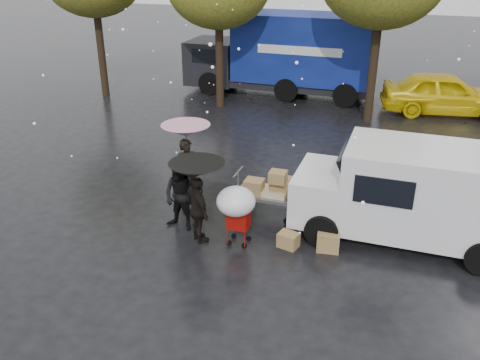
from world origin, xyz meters
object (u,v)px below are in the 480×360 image
(vendor_cart, at_px, (270,189))
(yellow_taxi, at_px, (445,93))
(white_van, at_px, (414,193))
(person_pink, at_px, (188,172))
(blue_truck, at_px, (286,55))
(person_black, at_px, (198,210))
(shopping_cart, at_px, (236,204))

(vendor_cart, distance_m, yellow_taxi, 11.11)
(white_van, xyz_separation_m, yellow_taxi, (0.88, 10.33, -0.34))
(person_pink, height_order, white_van, white_van)
(vendor_cart, bearing_deg, blue_truck, 102.55)
(vendor_cart, xyz_separation_m, white_van, (3.29, -0.03, 0.43))
(person_black, distance_m, blue_truck, 12.87)
(shopping_cart, xyz_separation_m, blue_truck, (-2.18, 12.72, 0.69))
(person_black, relative_size, vendor_cart, 1.03)
(white_van, bearing_deg, shopping_cart, -155.66)
(white_van, bearing_deg, yellow_taxi, 85.13)
(shopping_cart, relative_size, blue_truck, 0.18)
(yellow_taxi, bearing_deg, person_black, 146.04)
(vendor_cart, height_order, shopping_cart, shopping_cart)
(person_black, xyz_separation_m, vendor_cart, (1.17, 1.70, -0.06))
(person_black, relative_size, yellow_taxi, 0.33)
(person_pink, relative_size, vendor_cart, 1.15)
(vendor_cart, xyz_separation_m, blue_truck, (-2.46, 11.07, 1.03))
(person_pink, height_order, blue_truck, blue_truck)
(vendor_cart, bearing_deg, shopping_cart, -99.91)
(person_pink, distance_m, yellow_taxi, 12.13)
(person_black, height_order, yellow_taxi, yellow_taxi)
(yellow_taxi, bearing_deg, person_pink, 138.50)
(shopping_cart, bearing_deg, vendor_cart, 80.09)
(shopping_cart, xyz_separation_m, white_van, (3.58, 1.62, 0.10))
(person_black, distance_m, yellow_taxi, 13.13)
(white_van, bearing_deg, vendor_cart, 179.39)
(person_pink, distance_m, person_black, 1.94)
(person_pink, height_order, yellow_taxi, person_pink)
(person_black, xyz_separation_m, shopping_cart, (0.88, 0.05, 0.28))
(blue_truck, bearing_deg, shopping_cart, -80.30)
(person_black, xyz_separation_m, yellow_taxi, (5.33, 12.00, 0.04))
(person_pink, bearing_deg, shopping_cart, -83.20)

